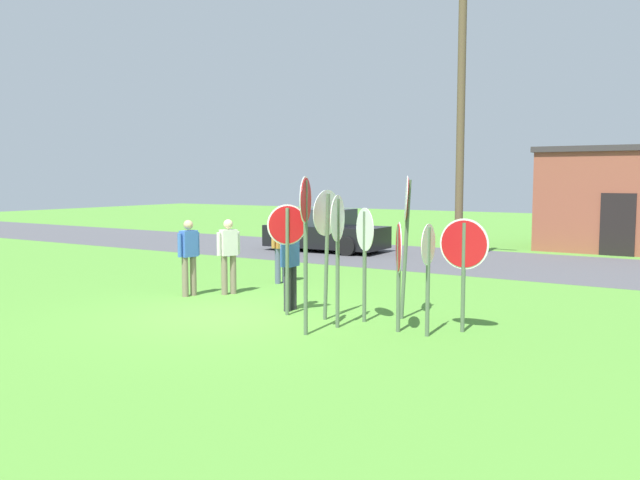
{
  "coord_description": "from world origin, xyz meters",
  "views": [
    {
      "loc": [
        8.19,
        -9.65,
        2.62
      ],
      "look_at": [
        0.65,
        2.24,
        1.3
      ],
      "focal_mm": 37.47,
      "sensor_mm": 36.0,
      "label": 1
    }
  ],
  "objects_px": {
    "parked_car_on_street": "(325,232)",
    "stop_sign_leaning_right": "(306,227)",
    "utility_pole": "(461,112)",
    "stop_sign_low_front": "(399,258)",
    "stop_sign_rear_left": "(428,261)",
    "person_with_sunhat": "(189,253)",
    "person_on_left": "(281,244)",
    "stop_sign_leaning_left": "(406,220)",
    "stop_sign_rear_right": "(464,255)",
    "stop_sign_far_back": "(287,240)",
    "stop_sign_center_cluster": "(326,230)",
    "stop_sign_nearest": "(365,244)",
    "person_holding_notes": "(290,263)",
    "person_in_teal": "(229,252)",
    "stop_sign_tallest": "(337,237)"
  },
  "relations": [
    {
      "from": "person_on_left",
      "to": "person_with_sunhat",
      "type": "xyz_separation_m",
      "value": [
        -0.64,
        -2.58,
        -0.03
      ]
    },
    {
      "from": "parked_car_on_street",
      "to": "stop_sign_leaning_right",
      "type": "height_order",
      "value": "stop_sign_leaning_right"
    },
    {
      "from": "stop_sign_nearest",
      "to": "person_holding_notes",
      "type": "bearing_deg",
      "value": 175.54
    },
    {
      "from": "stop_sign_leaning_right",
      "to": "stop_sign_rear_left",
      "type": "bearing_deg",
      "value": 29.56
    },
    {
      "from": "stop_sign_nearest",
      "to": "stop_sign_tallest",
      "type": "distance_m",
      "value": 0.72
    },
    {
      "from": "stop_sign_tallest",
      "to": "stop_sign_nearest",
      "type": "bearing_deg",
      "value": 75.34
    },
    {
      "from": "stop_sign_rear_left",
      "to": "person_with_sunhat",
      "type": "distance_m",
      "value": 6.0
    },
    {
      "from": "stop_sign_leaning_left",
      "to": "person_in_teal",
      "type": "height_order",
      "value": "stop_sign_leaning_left"
    },
    {
      "from": "stop_sign_rear_right",
      "to": "stop_sign_rear_left",
      "type": "bearing_deg",
      "value": -122.58
    },
    {
      "from": "person_holding_notes",
      "to": "stop_sign_far_back",
      "type": "bearing_deg",
      "value": -61.29
    },
    {
      "from": "stop_sign_nearest",
      "to": "person_holding_notes",
      "type": "distance_m",
      "value": 1.81
    },
    {
      "from": "stop_sign_rear_right",
      "to": "stop_sign_low_front",
      "type": "bearing_deg",
      "value": -148.7
    },
    {
      "from": "utility_pole",
      "to": "stop_sign_low_front",
      "type": "relative_size",
      "value": 4.66
    },
    {
      "from": "stop_sign_tallest",
      "to": "person_in_teal",
      "type": "bearing_deg",
      "value": 157.52
    },
    {
      "from": "stop_sign_center_cluster",
      "to": "stop_sign_rear_left",
      "type": "bearing_deg",
      "value": -5.72
    },
    {
      "from": "utility_pole",
      "to": "stop_sign_nearest",
      "type": "height_order",
      "value": "utility_pole"
    },
    {
      "from": "stop_sign_far_back",
      "to": "person_in_teal",
      "type": "distance_m",
      "value": 2.76
    },
    {
      "from": "stop_sign_center_cluster",
      "to": "person_with_sunhat",
      "type": "height_order",
      "value": "stop_sign_center_cluster"
    },
    {
      "from": "person_in_teal",
      "to": "stop_sign_leaning_right",
      "type": "bearing_deg",
      "value": -32.61
    },
    {
      "from": "stop_sign_center_cluster",
      "to": "stop_sign_nearest",
      "type": "bearing_deg",
      "value": 17.89
    },
    {
      "from": "stop_sign_far_back",
      "to": "stop_sign_leaning_left",
      "type": "bearing_deg",
      "value": 24.52
    },
    {
      "from": "utility_pole",
      "to": "stop_sign_tallest",
      "type": "height_order",
      "value": "utility_pole"
    },
    {
      "from": "parked_car_on_street",
      "to": "stop_sign_center_cluster",
      "type": "height_order",
      "value": "stop_sign_center_cluster"
    },
    {
      "from": "stop_sign_tallest",
      "to": "person_on_left",
      "type": "relative_size",
      "value": 1.37
    },
    {
      "from": "stop_sign_leaning_left",
      "to": "stop_sign_far_back",
      "type": "relative_size",
      "value": 1.25
    },
    {
      "from": "stop_sign_center_cluster",
      "to": "person_on_left",
      "type": "relative_size",
      "value": 1.42
    },
    {
      "from": "stop_sign_leaning_right",
      "to": "stop_sign_center_cluster",
      "type": "height_order",
      "value": "stop_sign_leaning_right"
    },
    {
      "from": "stop_sign_nearest",
      "to": "person_in_teal",
      "type": "xyz_separation_m",
      "value": [
        -3.96,
        0.89,
        -0.47
      ]
    },
    {
      "from": "stop_sign_nearest",
      "to": "stop_sign_center_cluster",
      "type": "bearing_deg",
      "value": -162.11
    },
    {
      "from": "stop_sign_leaning_left",
      "to": "person_holding_notes",
      "type": "height_order",
      "value": "stop_sign_leaning_left"
    },
    {
      "from": "stop_sign_nearest",
      "to": "person_on_left",
      "type": "relative_size",
      "value": 1.23
    },
    {
      "from": "parked_car_on_street",
      "to": "stop_sign_rear_left",
      "type": "xyz_separation_m",
      "value": [
        8.26,
        -10.01,
        0.57
      ]
    },
    {
      "from": "stop_sign_far_back",
      "to": "person_in_teal",
      "type": "bearing_deg",
      "value": 154.14
    },
    {
      "from": "parked_car_on_street",
      "to": "stop_sign_center_cluster",
      "type": "xyz_separation_m",
      "value": [
        6.17,
        -9.8,
        0.97
      ]
    },
    {
      "from": "stop_sign_center_cluster",
      "to": "person_with_sunhat",
      "type": "bearing_deg",
      "value": 173.15
    },
    {
      "from": "person_on_left",
      "to": "person_in_teal",
      "type": "relative_size",
      "value": 1.0
    },
    {
      "from": "utility_pole",
      "to": "person_holding_notes",
      "type": "distance_m",
      "value": 9.26
    },
    {
      "from": "stop_sign_leaning_left",
      "to": "stop_sign_rear_right",
      "type": "distance_m",
      "value": 1.46
    },
    {
      "from": "stop_sign_leaning_left",
      "to": "person_in_teal",
      "type": "distance_m",
      "value": 4.57
    },
    {
      "from": "person_holding_notes",
      "to": "stop_sign_rear_left",
      "type": "bearing_deg",
      "value": -10.15
    },
    {
      "from": "stop_sign_rear_right",
      "to": "person_holding_notes",
      "type": "height_order",
      "value": "stop_sign_rear_right"
    },
    {
      "from": "parked_car_on_street",
      "to": "person_on_left",
      "type": "bearing_deg",
      "value": -66.44
    },
    {
      "from": "utility_pole",
      "to": "stop_sign_center_cluster",
      "type": "bearing_deg",
      "value": -84.76
    },
    {
      "from": "stop_sign_leaning_right",
      "to": "stop_sign_center_cluster",
      "type": "xyz_separation_m",
      "value": [
        -0.34,
        1.2,
        -0.15
      ]
    },
    {
      "from": "stop_sign_far_back",
      "to": "person_in_teal",
      "type": "height_order",
      "value": "stop_sign_far_back"
    },
    {
      "from": "stop_sign_rear_left",
      "to": "stop_sign_leaning_left",
      "type": "relative_size",
      "value": 0.7
    },
    {
      "from": "stop_sign_rear_left",
      "to": "person_on_left",
      "type": "relative_size",
      "value": 1.11
    },
    {
      "from": "stop_sign_rear_left",
      "to": "person_on_left",
      "type": "xyz_separation_m",
      "value": [
        -5.31,
        3.25,
        -0.28
      ]
    },
    {
      "from": "stop_sign_leaning_left",
      "to": "stop_sign_leaning_right",
      "type": "bearing_deg",
      "value": -112.54
    },
    {
      "from": "stop_sign_nearest",
      "to": "stop_sign_leaning_right",
      "type": "height_order",
      "value": "stop_sign_leaning_right"
    }
  ]
}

